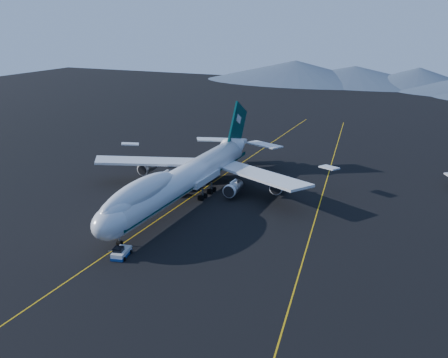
% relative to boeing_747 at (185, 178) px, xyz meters
% --- Properties ---
extents(ground, '(500.00, 500.00, 0.00)m').
position_rel_boeing_747_xyz_m(ground, '(-0.00, -0.03, -5.81)').
color(ground, black).
rests_on(ground, ground).
extents(taxiway_line_main, '(0.25, 220.00, 0.01)m').
position_rel_boeing_747_xyz_m(taxiway_line_main, '(-0.00, -0.03, -5.80)').
color(taxiway_line_main, '#C9990B').
rests_on(taxiway_line_main, ground).
extents(taxiway_line_side, '(28.08, 198.09, 0.01)m').
position_rel_boeing_747_xyz_m(taxiway_line_side, '(30.00, 9.97, -5.80)').
color(taxiway_line_side, '#C9990B').
rests_on(taxiway_line_side, ground).
extents(boeing_747, '(59.62, 72.43, 19.37)m').
position_rel_boeing_747_xyz_m(boeing_747, '(0.00, 0.00, 0.00)').
color(boeing_747, silver).
rests_on(boeing_747, ground).
extents(pushback_tug, '(3.49, 5.14, 2.06)m').
position_rel_boeing_747_xyz_m(pushback_tug, '(3.00, -30.20, -5.16)').
color(pushback_tug, silver).
rests_on(pushback_tug, ground).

